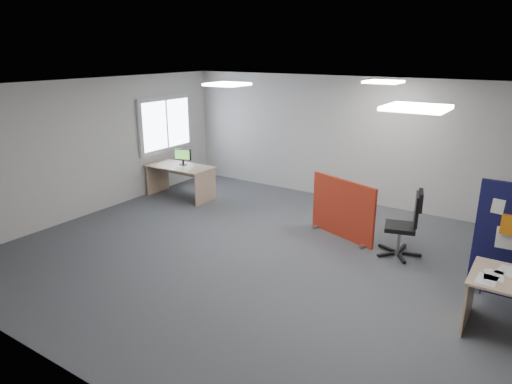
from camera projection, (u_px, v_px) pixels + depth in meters
The scene contains 11 objects.
floor at pixel (287, 262), 7.24m from camera, with size 9.00×9.00×0.00m, color #4E5156.
ceiling at pixel (291, 89), 6.43m from camera, with size 9.00×7.00×0.02m, color white.
wall_back at pixel (370, 142), 9.62m from camera, with size 9.00×0.02×2.70m, color silver.
wall_front at pixel (95, 272), 4.04m from camera, with size 9.00×0.02×2.70m, color silver.
wall_left at pixel (94, 147), 9.19m from camera, with size 0.02×7.00×2.70m, color silver.
window at pixel (166, 124), 10.69m from camera, with size 0.06×1.70×1.30m.
ceiling_lights at pixel (332, 89), 6.79m from camera, with size 4.10×4.10×0.04m.
red_divider at pixel (342, 209), 8.08m from camera, with size 1.36×0.52×1.07m.
second_desk at pixel (182, 173), 10.30m from camera, with size 1.50×0.75×0.73m.
monitor_second at pixel (183, 156), 10.26m from camera, with size 0.39×0.18×0.36m.
office_chair at pixel (408, 220), 7.28m from camera, with size 0.73×0.71×1.10m.
Camera 1 is at (3.19, -5.76, 3.24)m, focal length 32.00 mm.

